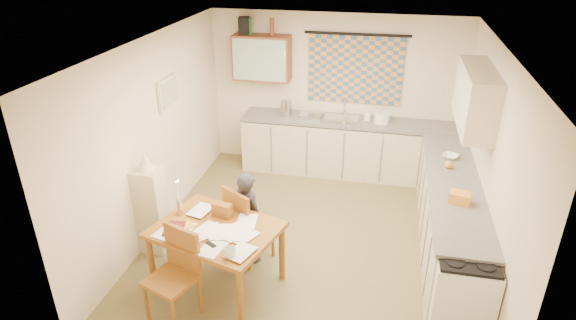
% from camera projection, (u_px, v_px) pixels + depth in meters
% --- Properties ---
extents(floor, '(4.00, 4.50, 0.02)m').
position_uv_depth(floor, '(309.00, 238.00, 6.26)').
color(floor, brown).
rests_on(floor, ground).
extents(ceiling, '(4.00, 4.50, 0.02)m').
position_uv_depth(ceiling, '(314.00, 44.00, 5.16)').
color(ceiling, white).
rests_on(ceiling, floor).
extents(wall_back, '(4.00, 0.02, 2.50)m').
position_uv_depth(wall_back, '(335.00, 93.00, 7.70)').
color(wall_back, beige).
rests_on(wall_back, floor).
extents(wall_front, '(4.00, 0.02, 2.50)m').
position_uv_depth(wall_front, '(263.00, 269.00, 3.72)').
color(wall_front, beige).
rests_on(wall_front, floor).
extents(wall_left, '(0.02, 4.50, 2.50)m').
position_uv_depth(wall_left, '(155.00, 136.00, 6.09)').
color(wall_left, beige).
rests_on(wall_left, floor).
extents(wall_right, '(0.02, 4.50, 2.50)m').
position_uv_depth(wall_right, '(490.00, 166.00, 5.33)').
color(wall_right, beige).
rests_on(wall_right, floor).
extents(window_blind, '(1.45, 0.03, 1.05)m').
position_uv_depth(window_blind, '(355.00, 70.00, 7.43)').
color(window_blind, '#365C7E').
rests_on(window_blind, wall_back).
extents(curtain_rod, '(1.60, 0.04, 0.04)m').
position_uv_depth(curtain_rod, '(357.00, 34.00, 7.17)').
color(curtain_rod, black).
rests_on(curtain_rod, wall_back).
extents(wall_cabinet, '(0.90, 0.34, 0.70)m').
position_uv_depth(wall_cabinet, '(262.00, 58.00, 7.52)').
color(wall_cabinet, brown).
rests_on(wall_cabinet, wall_back).
extents(wall_cabinet_glass, '(0.84, 0.02, 0.64)m').
position_uv_depth(wall_cabinet_glass, '(259.00, 60.00, 7.37)').
color(wall_cabinet_glass, '#99B2A5').
rests_on(wall_cabinet_glass, wall_back).
extents(upper_cabinet_right, '(0.34, 1.30, 0.70)m').
position_uv_depth(upper_cabinet_right, '(476.00, 98.00, 5.58)').
color(upper_cabinet_right, '#C3B592').
rests_on(upper_cabinet_right, wall_right).
extents(framed_print, '(0.04, 0.50, 0.40)m').
position_uv_depth(framed_print, '(168.00, 93.00, 6.24)').
color(framed_print, beige).
rests_on(framed_print, wall_left).
extents(print_canvas, '(0.01, 0.42, 0.32)m').
position_uv_depth(print_canvas, '(170.00, 93.00, 6.23)').
color(print_canvas, beige).
rests_on(print_canvas, wall_left).
extents(counter_back, '(3.30, 0.62, 0.92)m').
position_uv_depth(counter_back, '(345.00, 147.00, 7.73)').
color(counter_back, '#C3B592').
rests_on(counter_back, floor).
extents(counter_right, '(0.62, 2.95, 0.92)m').
position_uv_depth(counter_right, '(449.00, 217.00, 5.87)').
color(counter_right, '#C3B592').
rests_on(counter_right, floor).
extents(stove, '(0.57, 0.57, 0.88)m').
position_uv_depth(stove, '(461.00, 293.00, 4.66)').
color(stove, white).
rests_on(stove, floor).
extents(sink, '(0.56, 0.46, 0.10)m').
position_uv_depth(sink, '(341.00, 122.00, 7.56)').
color(sink, silver).
rests_on(sink, counter_back).
extents(tap, '(0.04, 0.04, 0.28)m').
position_uv_depth(tap, '(345.00, 107.00, 7.63)').
color(tap, silver).
rests_on(tap, counter_back).
extents(dish_rack, '(0.36, 0.31, 0.06)m').
position_uv_depth(dish_rack, '(311.00, 115.00, 7.62)').
color(dish_rack, silver).
rests_on(dish_rack, counter_back).
extents(kettle, '(0.22, 0.22, 0.24)m').
position_uv_depth(kettle, '(286.00, 108.00, 7.65)').
color(kettle, silver).
rests_on(kettle, counter_back).
extents(mixing_bowl, '(0.25, 0.25, 0.16)m').
position_uv_depth(mixing_bowl, '(382.00, 118.00, 7.39)').
color(mixing_bowl, white).
rests_on(mixing_bowl, counter_back).
extents(soap_bottle, '(0.13, 0.13, 0.20)m').
position_uv_depth(soap_bottle, '(368.00, 114.00, 7.46)').
color(soap_bottle, white).
rests_on(soap_bottle, counter_back).
extents(bowl, '(0.33, 0.33, 0.05)m').
position_uv_depth(bowl, '(450.00, 156.00, 6.27)').
color(bowl, white).
rests_on(bowl, counter_right).
extents(orange_bag, '(0.25, 0.21, 0.12)m').
position_uv_depth(orange_bag, '(460.00, 198.00, 5.24)').
color(orange_bag, orange).
rests_on(orange_bag, counter_right).
extents(fruit_orange, '(0.10, 0.10, 0.10)m').
position_uv_depth(fruit_orange, '(449.00, 165.00, 5.99)').
color(fruit_orange, orange).
rests_on(fruit_orange, counter_right).
extents(speaker, '(0.19, 0.23, 0.26)m').
position_uv_depth(speaker, '(244.00, 26.00, 7.36)').
color(speaker, black).
rests_on(speaker, wall_cabinet).
extents(bottle_green, '(0.08, 0.08, 0.26)m').
position_uv_depth(bottle_green, '(249.00, 26.00, 7.34)').
color(bottle_green, '#195926').
rests_on(bottle_green, wall_cabinet).
extents(bottle_brown, '(0.07, 0.07, 0.26)m').
position_uv_depth(bottle_brown, '(272.00, 27.00, 7.28)').
color(bottle_brown, brown).
rests_on(bottle_brown, wall_cabinet).
extents(dining_table, '(1.49, 1.28, 0.75)m').
position_uv_depth(dining_table, '(218.00, 256.00, 5.28)').
color(dining_table, brown).
rests_on(dining_table, floor).
extents(chair_far, '(0.61, 0.61, 0.97)m').
position_uv_depth(chair_far, '(249.00, 236.00, 5.76)').
color(chair_far, brown).
rests_on(chair_far, floor).
extents(chair_near, '(0.57, 0.57, 0.98)m').
position_uv_depth(chair_near, '(174.00, 292.00, 4.87)').
color(chair_near, brown).
rests_on(chair_near, floor).
extents(person, '(0.66, 0.64, 1.16)m').
position_uv_depth(person, '(248.00, 217.00, 5.63)').
color(person, black).
rests_on(person, floor).
extents(shelf_stand, '(0.32, 0.30, 1.10)m').
position_uv_depth(shelf_stand, '(152.00, 210.00, 5.82)').
color(shelf_stand, '#C3B592').
rests_on(shelf_stand, floor).
extents(lampshade, '(0.20, 0.20, 0.22)m').
position_uv_depth(lampshade, '(145.00, 161.00, 5.53)').
color(lampshade, beige).
rests_on(lampshade, shelf_stand).
extents(letter_rack, '(0.24, 0.15, 0.16)m').
position_uv_depth(letter_rack, '(222.00, 210.00, 5.29)').
color(letter_rack, brown).
rests_on(letter_rack, dining_table).
extents(mug, '(0.15, 0.15, 0.09)m').
position_uv_depth(mug, '(230.00, 253.00, 4.66)').
color(mug, white).
rests_on(mug, dining_table).
extents(magazine, '(0.31, 0.35, 0.03)m').
position_uv_depth(magazine, '(165.00, 229.00, 5.09)').
color(magazine, maroon).
rests_on(magazine, dining_table).
extents(book, '(0.38, 0.38, 0.02)m').
position_uv_depth(book, '(179.00, 223.00, 5.19)').
color(book, orange).
rests_on(book, dining_table).
extents(orange_box, '(0.14, 0.12, 0.04)m').
position_uv_depth(orange_box, '(172.00, 233.00, 5.00)').
color(orange_box, orange).
rests_on(orange_box, dining_table).
extents(eyeglasses, '(0.13, 0.10, 0.02)m').
position_uv_depth(eyeglasses, '(211.00, 244.00, 4.84)').
color(eyeglasses, black).
rests_on(eyeglasses, dining_table).
extents(candle_holder, '(0.08, 0.08, 0.18)m').
position_uv_depth(candle_holder, '(180.00, 207.00, 5.33)').
color(candle_holder, silver).
rests_on(candle_holder, dining_table).
extents(candle, '(0.03, 0.03, 0.22)m').
position_uv_depth(candle, '(177.00, 191.00, 5.25)').
color(candle, white).
rests_on(candle, dining_table).
extents(candle_flame, '(0.02, 0.02, 0.02)m').
position_uv_depth(candle_flame, '(178.00, 181.00, 5.20)').
color(candle_flame, '#FFCC66').
rests_on(candle_flame, dining_table).
extents(papers, '(1.15, 0.99, 0.02)m').
position_uv_depth(papers, '(218.00, 232.00, 5.03)').
color(papers, white).
rests_on(papers, dining_table).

